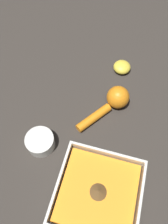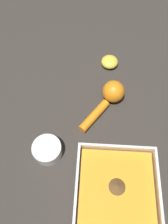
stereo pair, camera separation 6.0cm
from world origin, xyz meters
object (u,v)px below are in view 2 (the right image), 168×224
(spice_bowl, at_px, (47,150))
(lemon_squeezer, at_px, (110,96))
(lemon_half, at_px, (110,62))
(square_dish, at_px, (116,188))

(spice_bowl, distance_m, lemon_squeezer, 0.23)
(lemon_squeezer, bearing_deg, spice_bowl, 172.72)
(lemon_half, bearing_deg, square_dish, 92.34)
(lemon_squeezer, xyz_separation_m, lemon_half, (-0.00, -0.14, -0.01))
(square_dish, distance_m, lemon_half, 0.39)
(square_dish, relative_size, lemon_squeezer, 1.22)
(spice_bowl, xyz_separation_m, lemon_half, (-0.16, -0.31, -0.00))
(lemon_squeezer, distance_m, lemon_half, 0.14)
(square_dish, xyz_separation_m, lemon_squeezer, (0.02, -0.25, 0.01))
(square_dish, relative_size, spice_bowl, 2.57)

